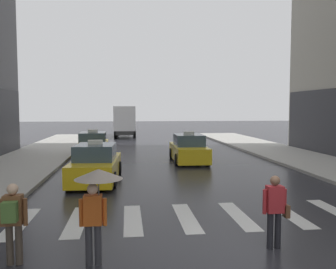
{
  "coord_description": "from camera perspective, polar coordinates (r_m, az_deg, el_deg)",
  "views": [
    {
      "loc": [
        -2.45,
        -6.88,
        3.14
      ],
      "look_at": [
        -0.73,
        8.0,
        2.03
      ],
      "focal_mm": 37.9,
      "sensor_mm": 36.0,
      "label": 1
    }
  ],
  "objects": [
    {
      "name": "crosswalk_markings",
      "position": [
        10.66,
        7.18,
        -12.92
      ],
      "size": [
        11.3,
        2.8,
        0.01
      ],
      "color": "silver",
      "rests_on": "ground"
    },
    {
      "name": "taxi_lead",
      "position": [
        15.5,
        -11.52,
        -4.82
      ],
      "size": [
        2.12,
        4.62,
        1.8
      ],
      "color": "yellow",
      "rests_on": "ground"
    },
    {
      "name": "pedestrian_with_backpack",
      "position": [
        7.86,
        -23.68,
        -12.15
      ],
      "size": [
        0.55,
        0.43,
        1.65
      ],
      "color": "#473D33",
      "rests_on": "ground"
    },
    {
      "name": "ground_plane",
      "position": [
        7.95,
        12.63,
        -19.12
      ],
      "size": [
        160.0,
        160.0,
        0.0
      ],
      "primitive_type": "plane",
      "color": "#26262B"
    },
    {
      "name": "box_truck",
      "position": [
        39.11,
        -6.91,
        2.31
      ],
      "size": [
        2.35,
        7.57,
        3.35
      ],
      "color": "#2D2D2D",
      "rests_on": "ground"
    },
    {
      "name": "taxi_third",
      "position": [
        23.18,
        -11.96,
        -1.85
      ],
      "size": [
        2.02,
        4.58,
        1.8
      ],
      "color": "yellow",
      "rests_on": "ground"
    },
    {
      "name": "pedestrian_with_handbag",
      "position": [
        8.41,
        16.84,
        -11.15
      ],
      "size": [
        0.61,
        0.24,
        1.65
      ],
      "color": "black",
      "rests_on": "ground"
    },
    {
      "name": "taxi_second",
      "position": [
        20.83,
        3.34,
        -2.44
      ],
      "size": [
        1.98,
        4.56,
        1.8
      ],
      "color": "yellow",
      "rests_on": "ground"
    },
    {
      "name": "pedestrian_with_umbrella",
      "position": [
        7.26,
        -11.42,
        -8.77
      ],
      "size": [
        0.96,
        0.96,
        1.94
      ],
      "color": "#333338",
      "rests_on": "ground"
    }
  ]
}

